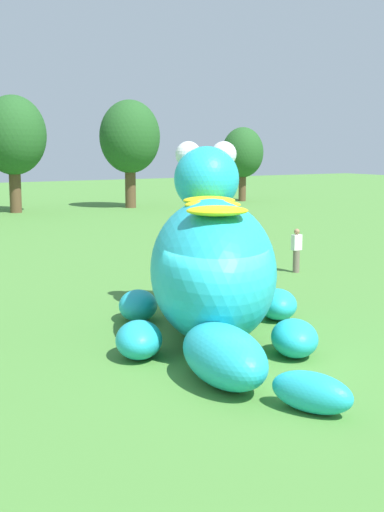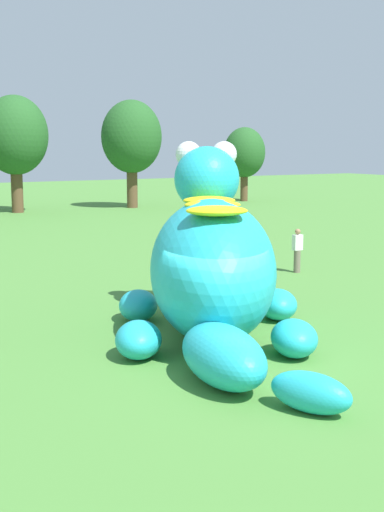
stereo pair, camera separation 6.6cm
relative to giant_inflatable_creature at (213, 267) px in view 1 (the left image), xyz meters
The scene contains 6 objects.
ground_plane 2.85m from the giant_inflatable_creature, 115.14° to the right, with size 160.00×160.00×0.00m, color #4C8438.
giant_inflatable_creature is the anchor object (origin of this frame).
tree_centre 36.32m from the giant_inflatable_creature, 80.82° to the left, with size 4.80×4.80×8.52m.
tree_centre_right 38.18m from the giant_inflatable_creature, 67.03° to the left, with size 4.76×4.76×8.45m.
tree_mid_right 44.45m from the giant_inflatable_creature, 53.72° to the left, with size 3.66×3.66×6.50m.
spectator_near_inflatable 9.86m from the giant_inflatable_creature, 37.80° to the left, with size 0.38×0.26×1.71m.
Camera 1 is at (-8.44, -12.47, 4.87)m, focal length 48.33 mm.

